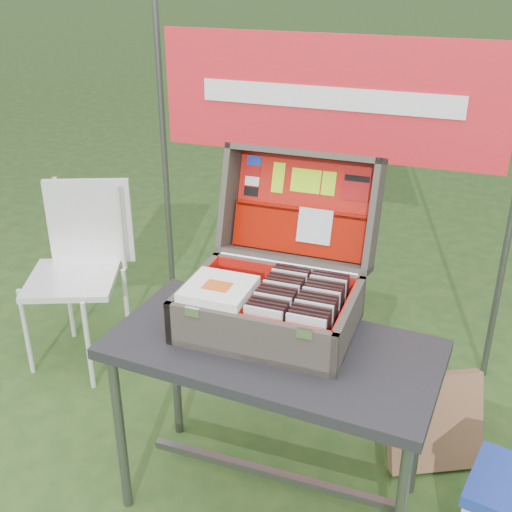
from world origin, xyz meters
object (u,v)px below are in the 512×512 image
at_px(suitcase, 275,254).
at_px(chair, 73,281).
at_px(cardboard_box, 435,422).
at_px(table, 272,426).

distance_m(suitcase, chair, 1.32).
height_order(suitcase, cardboard_box, suitcase).
xyz_separation_m(table, chair, (-1.20, 0.53, 0.11)).
relative_size(chair, cardboard_box, 2.29).
xyz_separation_m(table, cardboard_box, (0.55, 0.41, -0.15)).
bearing_deg(chair, suitcase, -41.06).
height_order(table, suitcase, suitcase).
xyz_separation_m(chair, cardboard_box, (1.75, -0.12, -0.26)).
relative_size(suitcase, chair, 0.65).
bearing_deg(cardboard_box, suitcase, 176.45).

